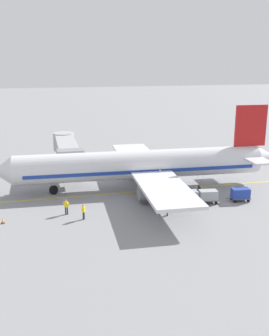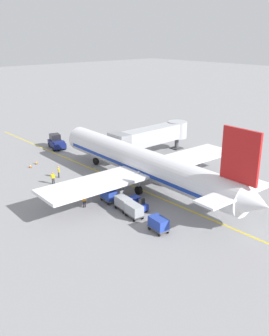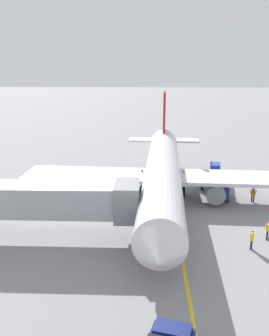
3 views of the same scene
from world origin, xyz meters
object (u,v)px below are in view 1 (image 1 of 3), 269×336
(baggage_cart_third_in_train, at_px, (208,195))
(baggage_cart_front, at_px, (164,198))
(safety_cone_nose_right, at_px, (3,221))
(ground_crew_loader, at_px, (84,211))
(jet_bridge, at_px, (67,150))
(baggage_cart_second_in_train, at_px, (188,196))
(parked_airliner, at_px, (143,165))
(baggage_cart_tail_end, at_px, (240,194))
(ground_crew_wing_walker, at_px, (167,207))
(ground_crew_marshaller, at_px, (66,206))
(baggage_tug_lead, at_px, (193,194))

(baggage_cart_third_in_train, bearing_deg, baggage_cart_front, 84.10)
(baggage_cart_front, bearing_deg, safety_cone_nose_right, 93.68)
(baggage_cart_front, distance_m, ground_crew_loader, 9.84)
(jet_bridge, xyz_separation_m, safety_cone_nose_right, (-17.96, 8.06, -3.17))
(ground_crew_loader, bearing_deg, baggage_cart_second_in_train, -81.37)
(parked_airliner, height_order, baggage_cart_tail_end, parked_airliner)
(baggage_cart_tail_end, bearing_deg, baggage_cart_second_in_train, 83.99)
(ground_crew_wing_walker, distance_m, safety_cone_nose_right, 17.37)
(ground_crew_loader, relative_size, safety_cone_nose_right, 2.86)
(ground_crew_wing_walker, bearing_deg, baggage_cart_front, -12.10)
(parked_airliner, height_order, baggage_cart_third_in_train, parked_airliner)
(baggage_cart_tail_end, distance_m, ground_crew_loader, 18.93)
(baggage_cart_second_in_train, distance_m, ground_crew_loader, 12.68)
(baggage_cart_front, bearing_deg, jet_bridge, 30.39)
(jet_bridge, xyz_separation_m, baggage_cart_second_in_train, (-16.92, -12.75, -2.51))
(parked_airliner, relative_size, ground_crew_loader, 22.08)
(parked_airliner, distance_m, baggage_cart_front, 7.06)
(jet_bridge, distance_m, ground_crew_loader, 18.98)
(baggage_cart_front, distance_m, ground_crew_marshaller, 11.30)
(baggage_tug_lead, bearing_deg, ground_crew_loader, 103.09)
(ground_crew_loader, xyz_separation_m, safety_cone_nose_right, (0.86, 8.28, -0.66))
(ground_crew_loader, bearing_deg, baggage_cart_third_in_train, -84.33)
(baggage_cart_tail_end, relative_size, safety_cone_nose_right, 5.02)
(ground_crew_wing_walker, bearing_deg, baggage_cart_tail_end, -76.72)
(parked_airliner, xyz_separation_m, ground_crew_loader, (-8.65, 8.75, -2.23))
(baggage_cart_third_in_train, height_order, ground_crew_loader, ground_crew_loader)
(baggage_cart_front, bearing_deg, ground_crew_marshaller, 90.77)
(parked_airliner, bearing_deg, baggage_cart_front, -172.38)
(baggage_tug_lead, relative_size, baggage_cart_third_in_train, 0.89)
(baggage_cart_second_in_train, relative_size, baggage_cart_tail_end, 1.00)
(baggage_cart_third_in_train, relative_size, baggage_cart_tail_end, 1.00)
(baggage_cart_tail_end, relative_size, ground_crew_marshaller, 1.75)
(baggage_tug_lead, bearing_deg, baggage_cart_tail_end, -110.05)
(baggage_tug_lead, bearing_deg, ground_crew_wing_walker, 132.69)
(baggage_cart_third_in_train, relative_size, ground_crew_wing_walker, 1.75)
(baggage_cart_front, height_order, ground_crew_loader, ground_crew_loader)
(baggage_cart_second_in_train, height_order, baggage_cart_third_in_train, same)
(baggage_cart_second_in_train, distance_m, ground_crew_marshaller, 14.19)
(jet_bridge, bearing_deg, baggage_cart_second_in_train, -142.99)
(jet_bridge, height_order, ground_crew_marshaller, jet_bridge)
(parked_airliner, distance_m, ground_crew_marshaller, 12.63)
(ground_crew_wing_walker, height_order, ground_crew_marshaller, same)
(baggage_cart_second_in_train, distance_m, safety_cone_nose_right, 20.85)
(baggage_cart_third_in_train, distance_m, ground_crew_marshaller, 16.52)
(safety_cone_nose_right, bearing_deg, baggage_cart_front, -86.32)
(baggage_cart_third_in_train, xyz_separation_m, baggage_cart_tail_end, (-0.24, -4.04, 0.00))
(safety_cone_nose_right, bearing_deg, baggage_cart_second_in_train, -87.14)
(baggage_cart_front, bearing_deg, parked_airliner, 7.62)
(jet_bridge, relative_size, baggage_tug_lead, 6.05)
(baggage_tug_lead, distance_m, baggage_cart_front, 4.13)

